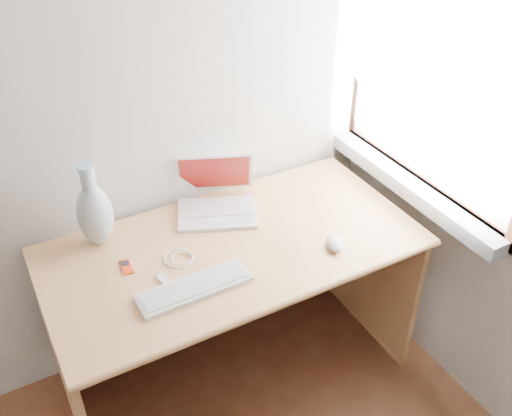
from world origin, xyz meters
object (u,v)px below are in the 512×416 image
desk (225,273)px  laptop (212,200)px  external_keyboard (195,287)px  vase (95,213)px

desk → laptop: size_ratio=3.80×
external_keyboard → vase: size_ratio=1.19×
laptop → external_keyboard: bearing=-99.4°
desk → external_keyboard: external_keyboard is taller
vase → desk: bearing=-20.9°
desk → laptop: (0.03, 0.15, 0.25)m
desk → external_keyboard: (-0.22, -0.24, 0.22)m
laptop → external_keyboard: size_ratio=0.93×
desk → vase: (-0.42, 0.16, 0.34)m
desk → laptop: bearing=79.5°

